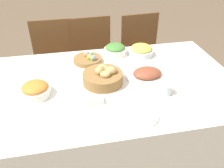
% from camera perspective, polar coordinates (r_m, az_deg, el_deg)
% --- Properties ---
extents(ground_plane, '(12.00, 12.00, 0.00)m').
position_cam_1_polar(ground_plane, '(2.20, 0.42, -16.66)').
color(ground_plane, brown).
extents(dining_table, '(1.75, 1.09, 0.78)m').
position_cam_1_polar(dining_table, '(1.91, 0.47, -9.25)').
color(dining_table, white).
rests_on(dining_table, ground).
extents(chair_far_left, '(0.42, 0.42, 0.92)m').
position_cam_1_polar(chair_far_left, '(2.54, -13.56, 5.01)').
color(chair_far_left, brown).
rests_on(chair_far_left, ground).
extents(chair_far_right, '(0.45, 0.45, 0.92)m').
position_cam_1_polar(chair_far_right, '(2.66, 7.33, 7.03)').
color(chair_far_right, brown).
rests_on(chair_far_right, ground).
extents(chair_far_center, '(0.44, 0.44, 0.92)m').
position_cam_1_polar(chair_far_center, '(2.55, -4.39, 5.99)').
color(chair_far_center, brown).
rests_on(chair_far_center, ground).
extents(bread_basket, '(0.28, 0.28, 0.13)m').
position_cam_1_polar(bread_basket, '(1.64, -2.20, 1.87)').
color(bread_basket, olive).
rests_on(bread_basket, dining_table).
extents(egg_basket, '(0.23, 0.23, 0.08)m').
position_cam_1_polar(egg_basket, '(1.92, -5.77, 6.03)').
color(egg_basket, olive).
rests_on(egg_basket, dining_table).
extents(ham_platter, '(0.32, 0.22, 0.07)m').
position_cam_1_polar(ham_platter, '(1.73, 8.45, 2.45)').
color(ham_platter, silver).
rests_on(ham_platter, dining_table).
extents(carrot_bowl, '(0.19, 0.19, 0.09)m').
position_cam_1_polar(carrot_bowl, '(1.59, -17.99, -1.32)').
color(carrot_bowl, silver).
rests_on(carrot_bowl, dining_table).
extents(pineapple_bowl, '(0.21, 0.21, 0.09)m').
position_cam_1_polar(pineapple_bowl, '(2.03, 7.05, 8.05)').
color(pineapple_bowl, silver).
rests_on(pineapple_bowl, dining_table).
extents(green_salad_bowl, '(0.19, 0.19, 0.09)m').
position_cam_1_polar(green_salad_bowl, '(2.02, 0.80, 8.27)').
color(green_salad_bowl, silver).
rests_on(green_salad_bowl, dining_table).
extents(dinner_plate, '(0.24, 0.24, 0.01)m').
position_cam_1_polar(dinner_plate, '(1.39, 6.43, -7.32)').
color(dinner_plate, silver).
rests_on(dinner_plate, dining_table).
extents(fork, '(0.01, 0.18, 0.00)m').
position_cam_1_polar(fork, '(1.37, 0.56, -8.22)').
color(fork, silver).
rests_on(fork, dining_table).
extents(knife, '(0.01, 0.18, 0.00)m').
position_cam_1_polar(knife, '(1.44, 11.97, -6.54)').
color(knife, silver).
rests_on(knife, dining_table).
extents(spoon, '(0.01, 0.18, 0.00)m').
position_cam_1_polar(spoon, '(1.45, 13.07, -6.36)').
color(spoon, silver).
rests_on(spoon, dining_table).
extents(drinking_cup, '(0.08, 0.08, 0.07)m').
position_cam_1_polar(drinking_cup, '(1.57, 12.76, -1.23)').
color(drinking_cup, silver).
rests_on(drinking_cup, dining_table).
extents(butter_dish, '(0.10, 0.06, 0.03)m').
position_cam_1_polar(butter_dish, '(1.47, -4.17, -4.01)').
color(butter_dish, silver).
rests_on(butter_dish, dining_table).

